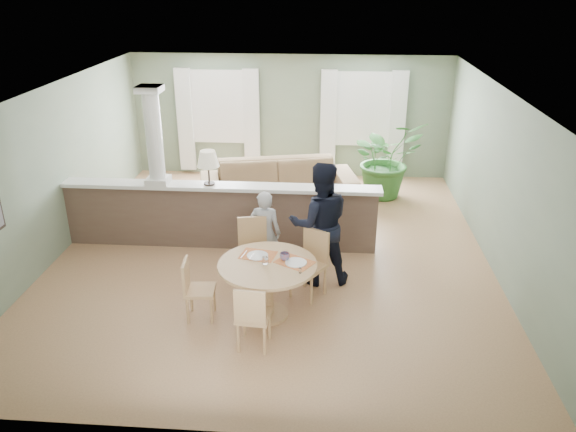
# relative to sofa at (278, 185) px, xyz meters

# --- Properties ---
(ground) EXTENTS (8.00, 8.00, 0.00)m
(ground) POSITION_rel_sofa_xyz_m (0.09, -2.05, -0.44)
(ground) COLOR tan
(ground) RESTS_ON ground
(room_shell) EXTENTS (7.02, 8.02, 2.71)m
(room_shell) POSITION_rel_sofa_xyz_m (0.06, -1.43, 1.37)
(room_shell) COLOR gray
(room_shell) RESTS_ON ground
(pony_wall) EXTENTS (5.32, 0.38, 2.70)m
(pony_wall) POSITION_rel_sofa_xyz_m (-0.90, -1.85, 0.26)
(pony_wall) COLOR brown
(pony_wall) RESTS_ON ground
(sofa) EXTENTS (3.22, 1.81, 0.89)m
(sofa) POSITION_rel_sofa_xyz_m (0.00, 0.00, 0.00)
(sofa) COLOR brown
(sofa) RESTS_ON ground
(houseplant) EXTENTS (1.87, 1.79, 1.61)m
(houseplant) POSITION_rel_sofa_xyz_m (2.13, 0.73, 0.36)
(houseplant) COLOR #30692A
(houseplant) RESTS_ON ground
(dining_table) EXTENTS (1.31, 1.31, 0.89)m
(dining_table) POSITION_rel_sofa_xyz_m (0.22, -3.89, 0.19)
(dining_table) COLOR tan
(dining_table) RESTS_ON ground
(chair_far_boy) EXTENTS (0.53, 0.53, 0.99)m
(chair_far_boy) POSITION_rel_sofa_xyz_m (-0.11, -2.98, 0.10)
(chair_far_boy) COLOR tan
(chair_far_boy) RESTS_ON ground
(chair_far_man) EXTENTS (0.60, 0.60, 0.97)m
(chair_far_man) POSITION_rel_sofa_xyz_m (0.77, -3.28, 0.09)
(chair_far_man) COLOR tan
(chair_far_man) RESTS_ON ground
(chair_near) EXTENTS (0.44, 0.44, 0.89)m
(chair_near) POSITION_rel_sofa_xyz_m (0.11, -4.66, 0.05)
(chair_near) COLOR tan
(chair_near) RESTS_ON ground
(chair_side) EXTENTS (0.42, 0.42, 0.86)m
(chair_side) POSITION_rel_sofa_xyz_m (-0.75, -4.02, 0.03)
(chair_side) COLOR tan
(chair_side) RESTS_ON ground
(child_person) EXTENTS (0.51, 0.36, 1.35)m
(child_person) POSITION_rel_sofa_xyz_m (0.04, -2.71, 0.23)
(child_person) COLOR #9B9CA0
(child_person) RESTS_ON ground
(man_person) EXTENTS (1.01, 0.85, 1.87)m
(man_person) POSITION_rel_sofa_xyz_m (0.87, -2.90, 0.49)
(man_person) COLOR black
(man_person) RESTS_ON ground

